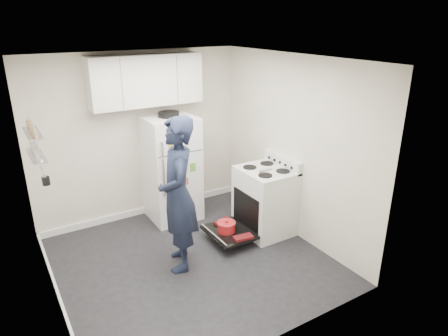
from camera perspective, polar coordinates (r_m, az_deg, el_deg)
room at (r=4.71m, az=-5.66°, el=-0.70°), size 3.21×3.21×2.51m
electric_range at (r=5.73m, az=5.77°, el=-4.75°), size 0.66×0.76×1.10m
open_oven_door at (r=5.56m, az=0.62°, el=-8.84°), size 0.55×0.70×0.21m
refrigerator at (r=6.04m, az=-7.53°, el=-0.02°), size 0.72×0.74×1.66m
upper_cabinets at (r=5.79m, az=-11.07°, el=12.20°), size 1.60×0.33×0.70m
wall_shelf_rack at (r=4.62m, az=-25.39°, el=3.03°), size 0.14×0.60×0.61m
person at (r=4.76m, az=-6.59°, el=-3.88°), size 0.67×0.81×1.90m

